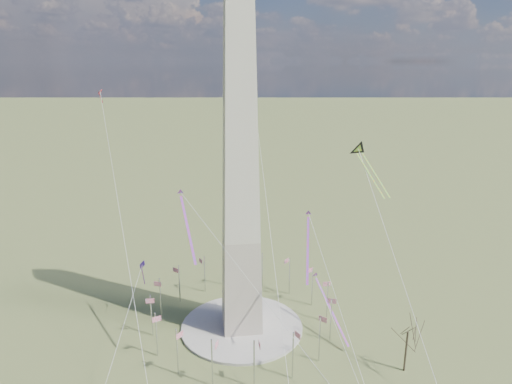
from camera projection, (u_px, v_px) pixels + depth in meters
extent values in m
plane|color=#545D2E|center=(242.00, 328.00, 135.79)|extent=(2000.00, 2000.00, 0.00)
cylinder|color=#B1AAA2|center=(242.00, 327.00, 135.68)|extent=(36.00, 36.00, 0.80)
cylinder|color=silver|center=(327.00, 302.00, 137.61)|extent=(0.36, 0.36, 13.00)
cube|color=red|center=(327.00, 284.00, 137.38)|extent=(2.40, 0.08, 1.50)
cylinder|color=silver|center=(312.00, 287.00, 146.80)|extent=(0.36, 0.36, 13.00)
cube|color=red|center=(310.00, 270.00, 146.41)|extent=(2.25, 0.99, 1.50)
cylinder|color=silver|center=(289.00, 276.00, 154.04)|extent=(0.36, 0.36, 13.00)
cube|color=red|center=(287.00, 261.00, 153.32)|extent=(1.75, 1.75, 1.50)
cylinder|color=silver|center=(262.00, 271.00, 158.23)|extent=(0.36, 0.36, 13.00)
cube|color=red|center=(259.00, 256.00, 157.07)|extent=(0.99, 2.25, 1.50)
cylinder|color=silver|center=(233.00, 270.00, 158.73)|extent=(0.36, 0.36, 13.00)
cube|color=red|center=(229.00, 256.00, 157.09)|extent=(0.08, 2.40, 1.50)
cylinder|color=silver|center=(205.00, 274.00, 155.47)|extent=(0.36, 0.36, 13.00)
cube|color=red|center=(201.00, 261.00, 153.36)|extent=(0.99, 2.25, 1.50)
cylinder|color=silver|center=(179.00, 284.00, 148.93)|extent=(0.36, 0.36, 13.00)
cube|color=red|center=(176.00, 270.00, 146.47)|extent=(1.75, 1.75, 1.50)
cylinder|color=silver|center=(160.00, 298.00, 140.13)|extent=(0.36, 0.36, 13.00)
cube|color=red|center=(158.00, 284.00, 137.46)|extent=(2.25, 0.99, 1.50)
cylinder|color=silver|center=(151.00, 315.00, 130.39)|extent=(0.36, 0.36, 13.00)
cube|color=red|center=(150.00, 301.00, 127.69)|extent=(2.40, 0.08, 1.50)
cylinder|color=silver|center=(156.00, 334.00, 121.20)|extent=(0.36, 0.36, 13.00)
cube|color=red|center=(157.00, 319.00, 118.67)|extent=(2.25, 0.99, 1.50)
cylinder|color=silver|center=(177.00, 352.00, 113.96)|extent=(0.36, 0.36, 13.00)
cube|color=red|center=(180.00, 335.00, 111.75)|extent=(1.75, 1.75, 1.50)
cylinder|color=silver|center=(212.00, 363.00, 109.77)|extent=(0.36, 0.36, 13.00)
cube|color=red|center=(217.00, 345.00, 108.00)|extent=(0.99, 2.25, 1.50)
cylinder|color=silver|center=(254.00, 364.00, 109.27)|extent=(0.36, 0.36, 13.00)
cube|color=red|center=(259.00, 345.00, 107.99)|extent=(0.08, 2.40, 1.50)
cylinder|color=silver|center=(293.00, 355.00, 112.53)|extent=(0.36, 0.36, 13.00)
cube|color=red|center=(298.00, 335.00, 111.71)|extent=(0.99, 2.25, 1.50)
cylinder|color=silver|center=(320.00, 339.00, 119.07)|extent=(0.36, 0.36, 13.00)
cube|color=red|center=(323.00, 319.00, 118.61)|extent=(1.75, 1.75, 1.50)
cylinder|color=silver|center=(331.00, 320.00, 127.87)|extent=(0.36, 0.36, 13.00)
cube|color=red|center=(332.00, 301.00, 127.62)|extent=(2.25, 0.99, 1.50)
cylinder|color=#4B402E|center=(406.00, 351.00, 115.56)|extent=(0.51, 0.51, 11.24)
cube|color=orange|center=(376.00, 175.00, 135.91)|extent=(3.96, 14.62, 10.48)
cube|color=orange|center=(370.00, 175.00, 135.23)|extent=(3.96, 14.62, 10.48)
cube|color=#381973|center=(142.00, 265.00, 136.64)|extent=(1.86, 2.15, 2.12)
cube|color=#EF2555|center=(143.00, 275.00, 137.61)|extent=(0.60, 2.71, 7.30)
cube|color=#EF2555|center=(308.00, 249.00, 118.84)|extent=(5.09, 17.82, 11.43)
cube|color=#EF2555|center=(188.00, 228.00, 113.46)|extent=(3.72, 18.41, 11.64)
cube|color=#EF2555|center=(331.00, 311.00, 130.61)|extent=(5.05, 18.38, 11.76)
cube|color=red|center=(100.00, 92.00, 146.27)|extent=(1.48, 2.14, 1.63)
cube|color=red|center=(101.00, 97.00, 146.76)|extent=(1.11, 1.23, 3.74)
cube|color=silver|center=(253.00, 93.00, 168.06)|extent=(1.12, 1.86, 1.60)
cube|color=silver|center=(253.00, 98.00, 168.54)|extent=(0.70, 1.37, 3.65)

